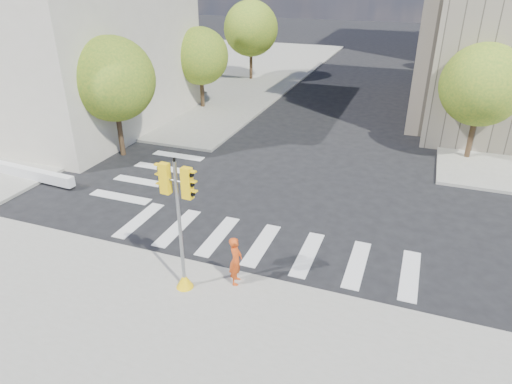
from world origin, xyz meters
TOP-DOWN VIEW (x-y plane):
  - ground at (0.00, 0.00)m, footprint 160.00×160.00m
  - sidewalk_far_left at (-20.00, 26.00)m, footprint 28.00×40.00m
  - classical_building at (-20.00, 8.00)m, footprint 19.00×15.00m
  - tree_lw_near at (-10.50, 4.00)m, footprint 4.40×4.40m
  - tree_lw_mid at (-10.50, 14.00)m, footprint 4.00×4.00m
  - tree_lw_far at (-10.50, 24.00)m, footprint 4.80×4.80m
  - tree_re_near at (7.50, 10.00)m, footprint 4.20×4.20m
  - tree_re_mid at (7.50, 22.00)m, footprint 4.60×4.60m
  - tree_re_far at (7.50, 34.00)m, footprint 4.00×4.00m
  - lamp_near at (8.00, 14.00)m, footprint 0.35×0.18m
  - lamp_far at (8.00, 28.00)m, footprint 0.35×0.18m
  - traffic_signal at (-1.50, -5.41)m, footprint 1.08×0.56m
  - photographer at (-0.04, -4.60)m, footprint 0.53×0.69m
  - planter_wall at (-13.00, -0.49)m, footprint 6.01×0.77m

SIDE VIEW (x-z plane):
  - ground at x=0.00m, z-range 0.00..0.00m
  - sidewalk_far_left at x=-20.00m, z-range 0.00..0.15m
  - planter_wall at x=-13.00m, z-range 0.15..0.65m
  - photographer at x=-0.04m, z-range 0.15..1.84m
  - traffic_signal at x=-1.50m, z-range -0.20..4.30m
  - tree_lw_mid at x=-10.50m, z-range 0.88..6.65m
  - tree_re_far at x=7.50m, z-range 0.93..6.80m
  - tree_re_near at x=7.50m, z-range 0.97..7.13m
  - tree_lw_near at x=-10.50m, z-range 1.00..7.41m
  - tree_re_mid at x=7.50m, z-range 1.02..7.68m
  - tree_lw_far at x=-10.50m, z-range 1.07..8.01m
  - lamp_near at x=8.00m, z-range 0.52..8.63m
  - lamp_far at x=8.00m, z-range 0.52..8.63m
  - classical_building at x=-20.00m, z-range 0.09..12.79m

